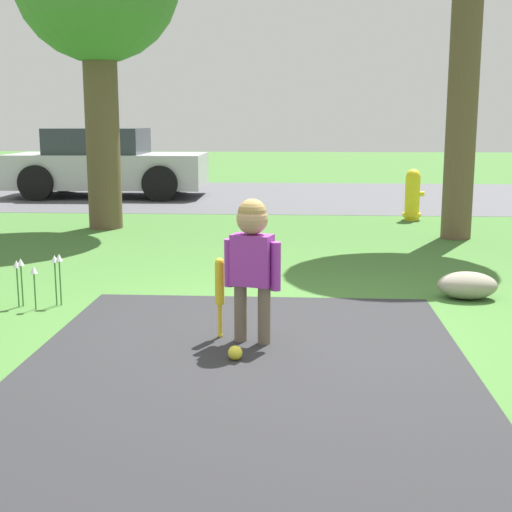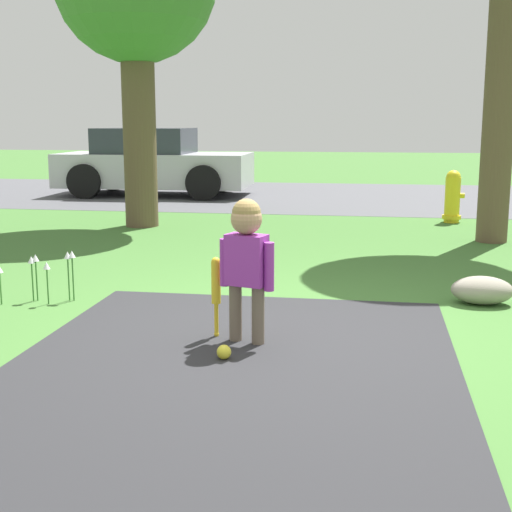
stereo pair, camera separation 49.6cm
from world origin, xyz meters
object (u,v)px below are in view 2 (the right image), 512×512
object	(u,v)px
fire_hydrant	(453,197)
child	(247,250)
parked_car	(153,164)
sports_ball	(224,352)
baseball_bat	(216,285)

from	to	relation	value
fire_hydrant	child	bearing A→B (deg)	-107.81
child	parked_car	world-z (taller)	parked_car
sports_ball	parked_car	xyz separation A→B (m)	(-3.52, 9.79, 0.60)
baseball_bat	sports_ball	bearing A→B (deg)	-72.06
baseball_bat	parked_car	world-z (taller)	parked_car
sports_ball	fire_hydrant	size ratio (longest dim) A/B	0.12
fire_hydrant	parked_car	distance (m)	6.44
child	baseball_bat	xyz separation A→B (m)	(-0.24, 0.10, -0.28)
baseball_bat	sports_ball	size ratio (longest dim) A/B	6.10
baseball_bat	sports_ball	distance (m)	0.59
sports_ball	parked_car	bearing A→B (deg)	109.76
sports_ball	parked_car	distance (m)	10.42
child	parked_car	distance (m)	10.09
child	sports_ball	world-z (taller)	child
sports_ball	child	bearing A→B (deg)	77.39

